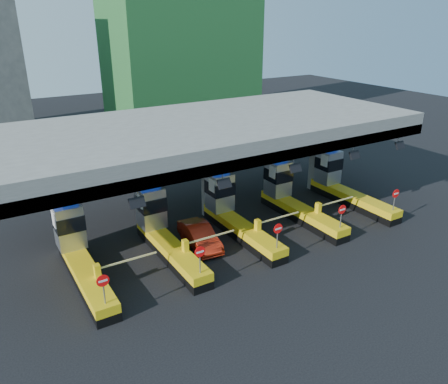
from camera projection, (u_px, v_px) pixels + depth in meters
ground at (234, 232)px, 29.07m from camera, size 120.00×120.00×0.00m
toll_canopy at (211, 133)px, 29.03m from camera, size 28.00×12.09×7.00m
toll_lane_far_left at (78, 251)px, 23.95m from camera, size 4.43×8.00×4.16m
toll_lane_left at (162, 229)px, 26.36m from camera, size 4.43×8.00×4.16m
toll_lane_center at (232, 211)px, 28.76m from camera, size 4.43×8.00×4.16m
toll_lane_right at (291, 196)px, 31.17m from camera, size 4.43×8.00×4.16m
toll_lane_far_right at (341, 183)px, 33.58m from camera, size 4.43×8.00×4.16m
bg_building_scaffold at (178, 10)px, 54.89m from camera, size 18.00×12.00×28.00m
red_car at (200, 236)px, 27.07m from camera, size 1.82×4.31×1.38m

